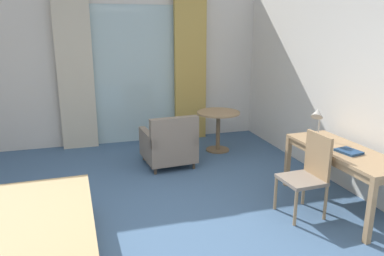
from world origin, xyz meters
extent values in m
cube|color=#426084|center=(0.00, 0.00, -0.05)|extent=(6.08, 7.56, 0.10)
cube|color=silver|center=(0.00, 3.52, 1.39)|extent=(5.68, 0.12, 2.79)
cube|color=silver|center=(0.41, 3.44, 1.23)|extent=(1.60, 0.02, 2.45)
cube|color=beige|center=(-0.61, 3.34, 1.33)|extent=(0.60, 0.10, 2.66)
cube|color=tan|center=(1.42, 3.34, 1.33)|extent=(0.59, 0.10, 2.66)
cube|color=tan|center=(-1.17, -0.04, 0.44)|extent=(1.31, 1.73, 0.03)
cube|color=tan|center=(2.31, 0.07, 0.70)|extent=(0.62, 1.55, 0.04)
cube|color=tan|center=(2.31, 0.07, 0.64)|extent=(0.58, 1.48, 0.08)
cube|color=tan|center=(2.56, 0.82, 0.34)|extent=(0.06, 0.06, 0.68)
cube|color=tan|center=(2.06, -0.68, 0.34)|extent=(0.06, 0.06, 0.68)
cube|color=tan|center=(2.03, 0.80, 0.34)|extent=(0.06, 0.06, 0.68)
cube|color=gray|center=(1.74, 0.04, 0.42)|extent=(0.45, 0.46, 0.04)
cube|color=tan|center=(1.94, 0.05, 0.69)|extent=(0.06, 0.42, 0.50)
cylinder|color=tan|center=(1.54, 0.23, 0.20)|extent=(0.04, 0.04, 0.40)
cylinder|color=tan|center=(1.56, -0.16, 0.20)|extent=(0.04, 0.04, 0.40)
cylinder|color=tan|center=(1.93, 0.25, 0.20)|extent=(0.04, 0.04, 0.40)
cylinder|color=tan|center=(1.95, -0.15, 0.20)|extent=(0.04, 0.04, 0.40)
cylinder|color=#B7B2A8|center=(2.26, 0.53, 0.73)|extent=(0.12, 0.12, 0.02)
cylinder|color=#B7B2A8|center=(2.26, 0.53, 0.90)|extent=(0.02, 0.02, 0.32)
cone|color=#B7B2A8|center=(2.14, 0.41, 1.09)|extent=(0.20, 0.18, 0.21)
cube|color=navy|center=(2.28, -0.03, 0.73)|extent=(0.25, 0.29, 0.03)
cube|color=gray|center=(0.68, 2.05, 0.24)|extent=(0.78, 0.82, 0.29)
cube|color=gray|center=(0.70, 1.73, 0.61)|extent=(0.73, 0.17, 0.44)
cube|color=gray|center=(0.99, 2.08, 0.47)|extent=(0.16, 0.78, 0.16)
cube|color=gray|center=(0.37, 2.03, 0.47)|extent=(0.16, 0.78, 0.16)
cylinder|color=#4C3D2D|center=(0.95, 2.40, 0.05)|extent=(0.04, 0.04, 0.10)
cylinder|color=#4C3D2D|center=(0.35, 2.35, 0.05)|extent=(0.04, 0.04, 0.10)
cylinder|color=#4C3D2D|center=(1.00, 1.75, 0.05)|extent=(0.04, 0.04, 0.10)
cylinder|color=#4C3D2D|center=(0.40, 1.71, 0.05)|extent=(0.04, 0.04, 0.10)
cylinder|color=tan|center=(1.66, 2.46, 0.67)|extent=(0.73, 0.73, 0.03)
cylinder|color=brown|center=(1.66, 2.46, 0.33)|extent=(0.07, 0.07, 0.66)
cylinder|color=brown|center=(1.66, 2.46, 0.01)|extent=(0.40, 0.40, 0.02)
camera|label=1|loc=(-0.57, -3.33, 2.10)|focal=35.02mm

